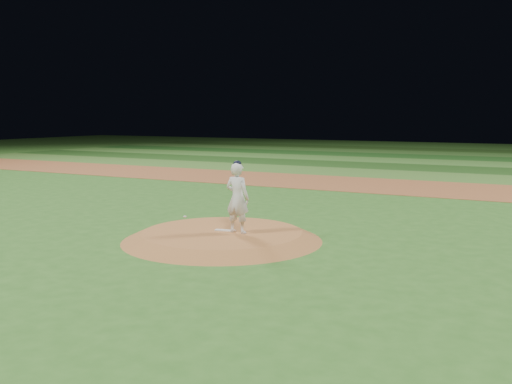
% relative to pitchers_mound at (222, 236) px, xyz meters
% --- Properties ---
extents(ground, '(120.00, 120.00, 0.00)m').
position_rel_pitchers_mound_xyz_m(ground, '(0.00, 0.00, -0.12)').
color(ground, '#2B5E1E').
rests_on(ground, ground).
extents(infield_dirt_band, '(70.00, 6.00, 0.02)m').
position_rel_pitchers_mound_xyz_m(infield_dirt_band, '(0.00, 14.00, -0.12)').
color(infield_dirt_band, brown).
rests_on(infield_dirt_band, ground).
extents(outfield_stripe_0, '(70.00, 5.00, 0.02)m').
position_rel_pitchers_mound_xyz_m(outfield_stripe_0, '(0.00, 19.50, -0.12)').
color(outfield_stripe_0, '#3C6A26').
rests_on(outfield_stripe_0, ground).
extents(outfield_stripe_1, '(70.00, 5.00, 0.02)m').
position_rel_pitchers_mound_xyz_m(outfield_stripe_1, '(0.00, 24.50, -0.12)').
color(outfield_stripe_1, '#1C4415').
rests_on(outfield_stripe_1, ground).
extents(outfield_stripe_2, '(70.00, 5.00, 0.02)m').
position_rel_pitchers_mound_xyz_m(outfield_stripe_2, '(0.00, 29.50, -0.12)').
color(outfield_stripe_2, '#3D752A').
rests_on(outfield_stripe_2, ground).
extents(outfield_stripe_3, '(70.00, 5.00, 0.02)m').
position_rel_pitchers_mound_xyz_m(outfield_stripe_3, '(0.00, 34.50, -0.12)').
color(outfield_stripe_3, '#1C4D18').
rests_on(outfield_stripe_3, ground).
extents(outfield_stripe_4, '(70.00, 5.00, 0.02)m').
position_rel_pitchers_mound_xyz_m(outfield_stripe_4, '(0.00, 39.50, -0.12)').
color(outfield_stripe_4, '#346725').
rests_on(outfield_stripe_4, ground).
extents(outfield_stripe_5, '(70.00, 5.00, 0.02)m').
position_rel_pitchers_mound_xyz_m(outfield_stripe_5, '(0.00, 44.50, -0.12)').
color(outfield_stripe_5, '#224817').
rests_on(outfield_stripe_5, ground).
extents(pitchers_mound, '(5.50, 5.50, 0.25)m').
position_rel_pitchers_mound_xyz_m(pitchers_mound, '(0.00, 0.00, 0.00)').
color(pitchers_mound, '#9D6030').
rests_on(pitchers_mound, ground).
extents(pitching_rubber, '(0.60, 0.25, 0.03)m').
position_rel_pitchers_mound_xyz_m(pitching_rubber, '(0.05, 0.08, 0.14)').
color(pitching_rubber, silver).
rests_on(pitching_rubber, pitchers_mound).
extents(rosin_bag, '(0.11, 0.11, 0.06)m').
position_rel_pitchers_mound_xyz_m(rosin_bag, '(-2.11, 1.25, 0.16)').
color(rosin_bag, beige).
rests_on(rosin_bag, pitchers_mound).
extents(pitcher_on_mound, '(0.72, 0.50, 1.97)m').
position_rel_pitchers_mound_xyz_m(pitcher_on_mound, '(0.47, 0.02, 1.09)').
color(pitcher_on_mound, silver).
rests_on(pitcher_on_mound, pitchers_mound).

